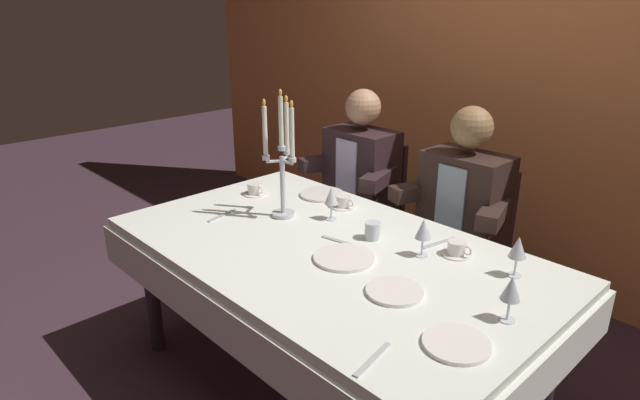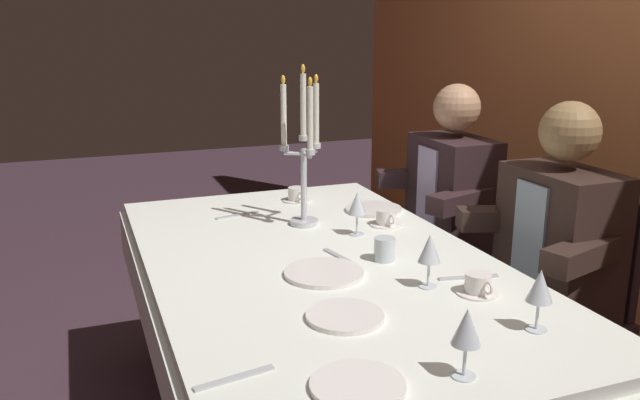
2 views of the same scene
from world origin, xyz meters
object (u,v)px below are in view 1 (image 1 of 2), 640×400
object	(u,v)px
dining_table	(328,271)
seated_diner_1	(465,203)
wine_glass_2	(511,290)
wine_glass_3	(518,248)
wine_glass_1	(331,197)
coffee_cup_1	(344,202)
coffee_cup_0	(457,249)
dinner_plate_1	(456,344)
candelabra	(282,161)
water_tumbler_0	(373,231)
wine_glass_0	(423,230)
dinner_plate_2	(344,258)
dinner_plate_3	(395,291)
dinner_plate_0	(322,194)
coffee_cup_2	(255,190)
seated_diner_0	(362,172)

from	to	relation	value
dining_table	seated_diner_1	xyz separation A→B (m)	(0.11, 0.89, 0.11)
wine_glass_2	wine_glass_3	size ratio (longest dim) A/B	1.00
wine_glass_1	coffee_cup_1	size ratio (longest dim) A/B	1.24
wine_glass_1	coffee_cup_0	distance (m)	0.64
dining_table	wine_glass_1	bearing A→B (deg)	132.23
wine_glass_2	wine_glass_1	bearing A→B (deg)	169.44
dinner_plate_1	coffee_cup_0	size ratio (longest dim) A/B	1.58
candelabra	wine_glass_1	world-z (taller)	candelabra
candelabra	water_tumbler_0	xyz separation A→B (m)	(0.47, 0.11, -0.24)
wine_glass_0	wine_glass_1	size ratio (longest dim) A/B	1.00
coffee_cup_0	wine_glass_0	bearing A→B (deg)	-131.29
dinner_plate_2	coffee_cup_0	bearing A→B (deg)	51.02
wine_glass_3	coffee_cup_1	size ratio (longest dim) A/B	1.24
dinner_plate_1	coffee_cup_1	bearing A→B (deg)	150.76
dinner_plate_2	dinner_plate_3	size ratio (longest dim) A/B	1.19
dinner_plate_3	seated_diner_1	size ratio (longest dim) A/B	0.17
candelabra	wine_glass_3	distance (m)	1.11
dinner_plate_0	wine_glass_0	bearing A→B (deg)	-14.04
wine_glass_1	seated_diner_1	xyz separation A→B (m)	(0.32, 0.66, -0.12)
coffee_cup_0	wine_glass_2	bearing A→B (deg)	-37.47
dinner_plate_3	candelabra	bearing A→B (deg)	167.90
dinner_plate_3	coffee_cup_2	bearing A→B (deg)	167.28
wine_glass_2	water_tumbler_0	size ratio (longest dim) A/B	2.11
candelabra	dinner_plate_1	distance (m)	1.22
dinner_plate_1	dinner_plate_2	bearing A→B (deg)	165.18
wine_glass_0	coffee_cup_1	size ratio (longest dim) A/B	1.24
coffee_cup_1	seated_diner_1	bearing A→B (deg)	53.21
dinner_plate_1	water_tumbler_0	bearing A→B (deg)	149.74
wine_glass_1	candelabra	bearing A→B (deg)	-143.24
candelabra	wine_glass_0	world-z (taller)	candelabra
dinner_plate_2	wine_glass_0	distance (m)	0.34
dinner_plate_0	coffee_cup_2	xyz separation A→B (m)	(-0.26, -0.25, 0.02)
wine_glass_3	seated_diner_1	size ratio (longest dim) A/B	0.13
seated_diner_1	dinner_plate_2	bearing A→B (deg)	-88.89
dining_table	seated_diner_1	size ratio (longest dim) A/B	1.56
candelabra	water_tumbler_0	bearing A→B (deg)	13.71
wine_glass_2	coffee_cup_1	xyz separation A→B (m)	(-1.08, 0.34, -0.09)
wine_glass_1	water_tumbler_0	size ratio (longest dim) A/B	2.11
wine_glass_3	seated_diner_1	bearing A→B (deg)	135.45
wine_glass_3	coffee_cup_0	size ratio (longest dim) A/B	1.24
dinner_plate_1	seated_diner_0	bearing A→B (deg)	141.52
wine_glass_2	seated_diner_1	world-z (taller)	seated_diner_1
candelabra	wine_glass_3	size ratio (longest dim) A/B	3.73
dining_table	coffee_cup_0	xyz separation A→B (m)	(0.43, 0.33, 0.15)
candelabra	wine_glass_2	bearing A→B (deg)	-2.27
coffee_cup_1	coffee_cup_2	world-z (taller)	same
wine_glass_3	seated_diner_0	distance (m)	1.40
dining_table	water_tumbler_0	xyz separation A→B (m)	(0.08, 0.20, 0.16)
dinner_plate_1	dinner_plate_2	world-z (taller)	same
dinner_plate_3	coffee_cup_0	xyz separation A→B (m)	(-0.02, 0.42, 0.02)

